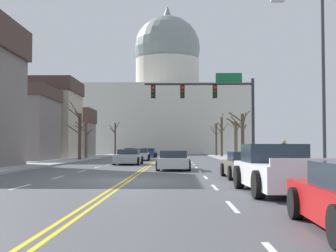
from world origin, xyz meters
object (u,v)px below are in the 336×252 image
object	(u,v)px
sedan_near_01	(246,166)
pickup_truck_near_02	(278,171)
street_lamp_right	(316,69)
sedan_oncoming_01	(140,155)
sedan_near_00	(174,161)
pedestrian_01	(284,153)
signal_gantry	(213,99)
sedan_oncoming_03	(130,152)
sedan_oncoming_02	(149,153)
sedan_oncoming_00	(129,157)

from	to	relation	value
sedan_near_01	pickup_truck_near_02	distance (m)	6.53
street_lamp_right	sedan_oncoming_01	bearing A→B (deg)	108.37
sedan_near_00	pedestrian_01	world-z (taller)	pedestrian_01
signal_gantry	pedestrian_01	world-z (taller)	signal_gantry
sedan_oncoming_01	sedan_near_00	bearing A→B (deg)	-79.18
street_lamp_right	sedan_oncoming_03	size ratio (longest dim) A/B	1.80
street_lamp_right	sedan_oncoming_03	world-z (taller)	street_lamp_right
street_lamp_right	pedestrian_01	xyz separation A→B (m)	(0.22, 6.73, -3.58)
street_lamp_right	sedan_oncoming_03	bearing A→B (deg)	104.36
sedan_near_01	sedan_oncoming_02	size ratio (longest dim) A/B	0.95
sedan_oncoming_00	sedan_oncoming_03	distance (m)	33.09
sedan_near_00	pedestrian_01	size ratio (longest dim) A/B	2.71
signal_gantry	street_lamp_right	bearing A→B (deg)	-77.13
street_lamp_right	sedan_oncoming_00	xyz separation A→B (m)	(-9.75, 18.29, -4.10)
pickup_truck_near_02	pedestrian_01	distance (m)	11.30
sedan_oncoming_00	pedestrian_01	world-z (taller)	pedestrian_01
sedan_oncoming_02	sedan_oncoming_01	bearing A→B (deg)	-90.08
pickup_truck_near_02	sedan_oncoming_02	world-z (taller)	pickup_truck_near_02
sedan_oncoming_01	sedan_oncoming_03	xyz separation A→B (m)	(-3.42, 22.02, -0.02)
sedan_near_00	sedan_oncoming_02	world-z (taller)	sedan_oncoming_02
street_lamp_right	sedan_near_00	size ratio (longest dim) A/B	1.64
sedan_oncoming_01	pickup_truck_near_02	bearing A→B (deg)	-77.92
pickup_truck_near_02	sedan_oncoming_00	size ratio (longest dim) A/B	1.13
sedan_near_01	sedan_oncoming_03	bearing A→B (deg)	102.18
sedan_oncoming_00	sedan_oncoming_02	xyz separation A→B (m)	(0.07, 24.47, 0.00)
sedan_oncoming_00	signal_gantry	bearing A→B (deg)	-34.18
street_lamp_right	sedan_oncoming_01	size ratio (longest dim) A/B	1.67
sedan_oncoming_00	pedestrian_01	bearing A→B (deg)	-49.24
sedan_near_01	sedan_oncoming_02	world-z (taller)	sedan_oncoming_02
street_lamp_right	pedestrian_01	world-z (taller)	street_lamp_right
sedan_near_01	sedan_oncoming_03	distance (m)	50.03
pedestrian_01	sedan_oncoming_01	bearing A→B (deg)	113.81
pedestrian_01	sedan_oncoming_02	bearing A→B (deg)	105.36
pickup_truck_near_02	sedan_oncoming_03	xyz separation A→B (m)	(-10.57, 55.44, -0.14)
signal_gantry	sedan_oncoming_01	bearing A→B (deg)	113.03
sedan_oncoming_03	sedan_oncoming_00	bearing A→B (deg)	-84.16
pickup_truck_near_02	sedan_oncoming_01	distance (m)	34.18
sedan_near_01	sedan_oncoming_01	xyz separation A→B (m)	(-7.14, 26.89, 0.00)
street_lamp_right	pedestrian_01	distance (m)	7.62
sedan_near_01	sedan_oncoming_00	world-z (taller)	sedan_oncoming_00
pickup_truck_near_02	sedan_oncoming_01	bearing A→B (deg)	102.08
street_lamp_right	sedan_oncoming_00	world-z (taller)	street_lamp_right
sedan_oncoming_01	pedestrian_01	distance (m)	24.56
signal_gantry	sedan_oncoming_00	distance (m)	9.07
sedan_near_01	pickup_truck_near_02	bearing A→B (deg)	-89.84
sedan_near_01	sedan_oncoming_00	bearing A→B (deg)	114.21
signal_gantry	sedan_oncoming_02	xyz separation A→B (m)	(-6.52, 28.95, -4.33)
sedan_oncoming_00	sedan_oncoming_03	xyz separation A→B (m)	(-3.37, 32.92, -0.02)
sedan_oncoming_03	pedestrian_01	xyz separation A→B (m)	(13.33, -44.48, 0.53)
sedan_oncoming_02	pedestrian_01	size ratio (longest dim) A/B	2.71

